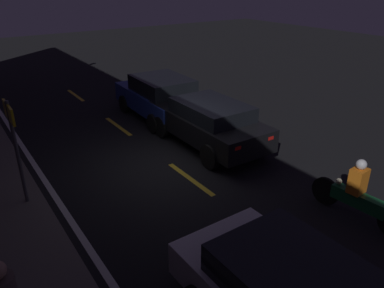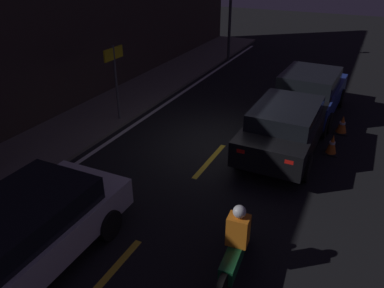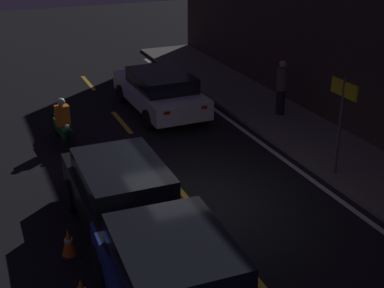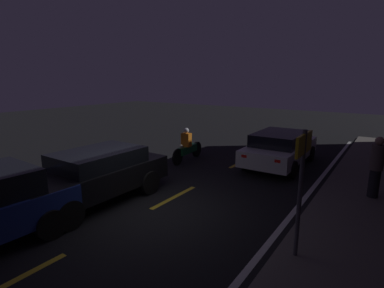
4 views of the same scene
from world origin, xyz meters
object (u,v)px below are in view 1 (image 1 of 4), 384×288
van_black (208,122)px  shop_sign (13,133)px  traffic_cone_mid (205,112)px  sedan_blue (161,96)px  traffic_cone_near (230,125)px  motorcycle (359,196)px

van_black → shop_sign: bearing=94.0°
traffic_cone_mid → shop_sign: 7.27m
sedan_blue → shop_sign: (-3.32, 5.47, 0.98)m
van_black → shop_sign: shop_sign is taller
van_black → traffic_cone_near: size_ratio=7.39×
van_black → shop_sign: size_ratio=1.78×
traffic_cone_near → shop_sign: (-0.73, 6.64, 1.51)m
motorcycle → traffic_cone_mid: (6.86, -1.02, -0.29)m
sedan_blue → motorcycle: (-7.91, -0.25, -0.24)m
sedan_blue → motorcycle: size_ratio=1.83×
traffic_cone_near → shop_sign: shop_sign is taller
shop_sign → traffic_cone_near: bearing=-83.8°
motorcycle → traffic_cone_near: (5.32, -0.92, -0.29)m
traffic_cone_near → traffic_cone_mid: bearing=-3.7°
van_black → motorcycle: bearing=-175.6°
shop_sign → sedan_blue: bearing=-58.8°
van_black → sedan_blue: size_ratio=1.05×
van_black → shop_sign: (-0.32, 5.39, 1.00)m
sedan_blue → traffic_cone_near: sedan_blue is taller
traffic_cone_near → van_black: bearing=108.0°
van_black → shop_sign: 5.50m
traffic_cone_mid → van_black: bearing=145.3°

